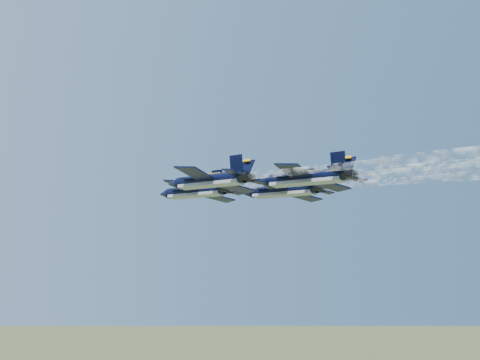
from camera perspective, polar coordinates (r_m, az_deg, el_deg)
jet_lead at (r=106.75m, az=-3.93°, el=-1.00°), size 13.32×17.49×4.29m
jet_left at (r=92.67m, az=-2.69°, el=-0.05°), size 13.32×17.49×4.29m
jet_right at (r=105.37m, az=3.59°, el=-0.92°), size 13.32×17.49×4.29m
jet_slot at (r=90.44m, az=5.53°, el=0.15°), size 13.32×17.49×4.29m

